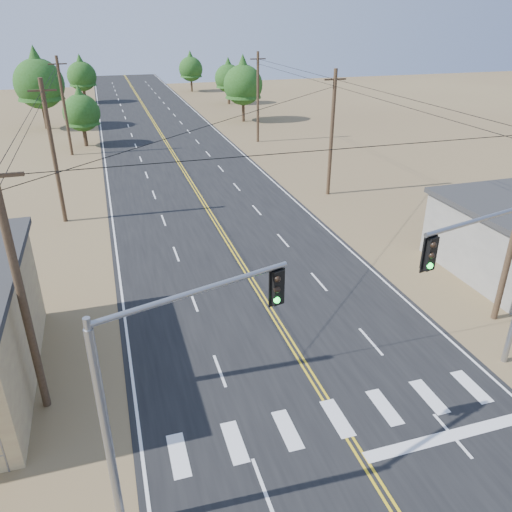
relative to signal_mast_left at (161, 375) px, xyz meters
name	(u,v)px	position (x,y,z in m)	size (l,w,h in m)	color
road	(211,215)	(6.40, 23.72, -4.96)	(15.00, 200.00, 0.02)	black
utility_pole_left_near	(20,291)	(-4.10, 5.72, 0.15)	(1.80, 0.30, 10.00)	#4C3826
utility_pole_left_mid	(53,152)	(-4.10, 25.72, 0.15)	(1.80, 0.30, 10.00)	#4C3826
utility_pole_left_far	(64,106)	(-4.10, 45.72, 0.15)	(1.80, 0.30, 10.00)	#4C3826
utility_pole_right_mid	(332,133)	(16.90, 25.72, 0.15)	(1.80, 0.30, 10.00)	#4C3826
utility_pole_right_far	(258,97)	(16.90, 45.72, 0.15)	(1.80, 0.30, 10.00)	#4C3826
signal_mast_left	(161,375)	(0.00, 0.00, 0.00)	(5.67, 1.86, 7.37)	gray
signal_mast_right	(502,265)	(13.05, 2.28, 0.24)	(6.44, 1.89, 7.68)	gray
tree_left_near	(81,109)	(-2.63, 49.47, -0.82)	(4.07, 4.07, 6.78)	#3F2D1E
tree_left_mid	(38,79)	(-7.60, 60.99, 1.34)	(6.19, 6.19, 10.32)	#3F2D1E
tree_left_far	(81,73)	(-2.75, 81.54, -0.15)	(4.73, 4.73, 7.88)	#3F2D1E
tree_right_near	(243,81)	(18.64, 58.21, 0.49)	(5.36, 5.36, 8.93)	#3F2D1E
tree_right_mid	(228,75)	(20.40, 73.45, -0.40)	(4.48, 4.48, 7.47)	#3F2D1E
tree_right_far	(191,66)	(17.13, 90.03, -0.36)	(4.52, 4.52, 7.54)	#3F2D1E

